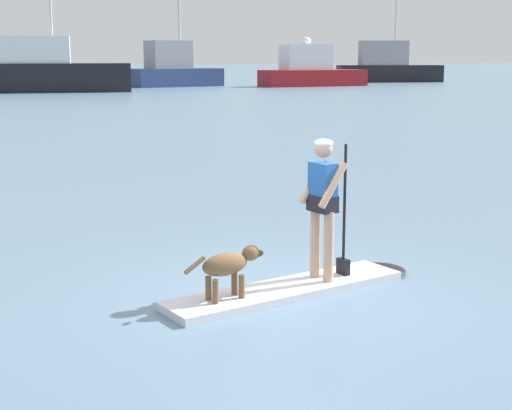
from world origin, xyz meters
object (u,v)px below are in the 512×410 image
(moored_boat_starboard, at_px, (173,69))
(moored_boat_outer, at_px, (42,71))
(paddleboard, at_px, (302,287))
(moored_boat_port, at_px, (388,67))
(person_paddler, at_px, (324,199))
(dog, at_px, (229,265))
(moored_boat_center, at_px, (310,71))

(moored_boat_starboard, bearing_deg, moored_boat_outer, -151.33)
(moored_boat_outer, bearing_deg, moored_boat_starboard, 28.67)
(paddleboard, xyz_separation_m, moored_boat_starboard, (14.38, 58.74, 1.45))
(paddleboard, relative_size, moored_boat_port, 0.32)
(paddleboard, relative_size, moored_boat_starboard, 0.31)
(paddleboard, distance_m, moored_boat_starboard, 60.49)
(person_paddler, height_order, dog, person_paddler)
(dog, bearing_deg, moored_boat_outer, 86.26)
(moored_boat_center, bearing_deg, person_paddler, -115.09)
(moored_boat_outer, relative_size, moored_boat_port, 1.18)
(moored_boat_center, height_order, moored_boat_port, moored_boat_port)
(paddleboard, height_order, moored_boat_starboard, moored_boat_starboard)
(person_paddler, bearing_deg, dog, -166.94)
(paddleboard, distance_m, moored_boat_outer, 52.28)
(paddleboard, height_order, moored_boat_center, moored_boat_center)
(dog, xyz_separation_m, moored_boat_port, (38.89, 61.79, 1.08))
(moored_boat_center, bearing_deg, moored_boat_starboard, 162.39)
(moored_boat_starboard, bearing_deg, moored_boat_port, 6.85)
(moored_boat_starboard, distance_m, moored_boat_port, 23.67)
(dog, height_order, moored_boat_port, moored_boat_port)
(person_paddler, bearing_deg, moored_boat_port, 58.58)
(moored_boat_center, bearing_deg, dog, -116.08)
(paddleboard, distance_m, moored_boat_center, 60.90)
(moored_boat_port, bearing_deg, moored_boat_outer, -165.21)
(moored_boat_outer, xyz_separation_m, moored_boat_port, (35.46, 9.36, -0.02))
(dog, height_order, moored_boat_center, moored_boat_center)
(moored_boat_outer, bearing_deg, dog, -93.74)
(moored_boat_outer, distance_m, moored_boat_starboard, 13.63)
(person_paddler, relative_size, moored_boat_outer, 0.13)
(moored_boat_starboard, distance_m, moored_boat_center, 12.24)
(moored_boat_port, bearing_deg, moored_boat_center, -151.13)
(paddleboard, height_order, moored_boat_outer, moored_boat_outer)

